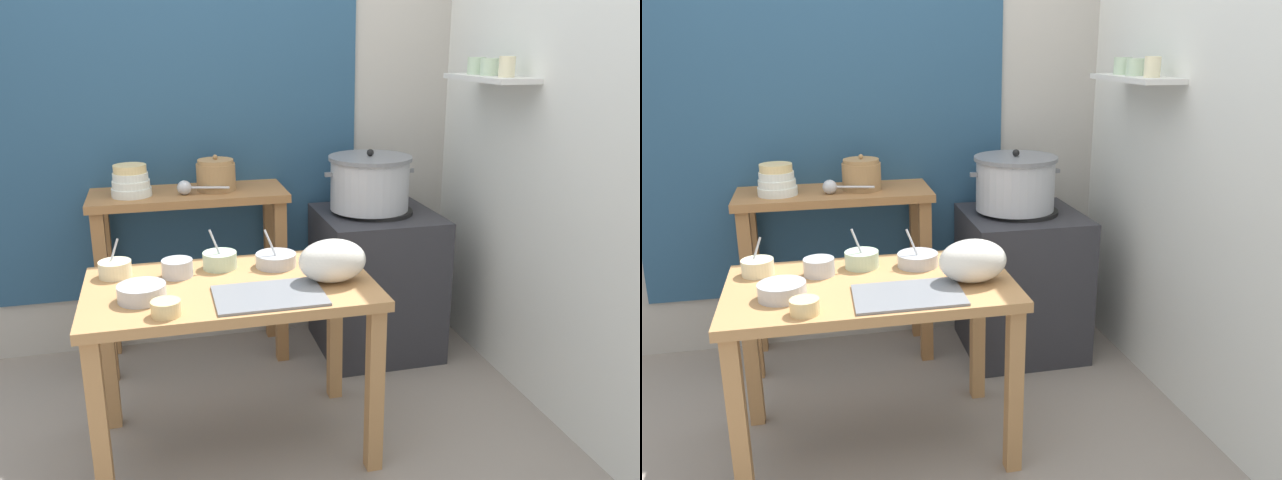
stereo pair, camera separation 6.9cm
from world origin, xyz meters
The scene contains 19 objects.
ground_plane centered at (0.00, 0.00, 0.00)m, with size 9.00×9.00×0.00m, color gray.
wall_back centered at (0.08, 1.10, 1.30)m, with size 4.40×0.12×2.60m.
wall_right centered at (1.40, 0.20, 1.30)m, with size 0.30×3.20×2.60m.
prep_table centered at (-0.02, -0.02, 0.61)m, with size 1.10×0.66×0.72m.
back_shelf_table centered at (-0.12, 0.83, 0.68)m, with size 0.96×0.40×0.90m.
stove_block centered at (0.83, 0.70, 0.38)m, with size 0.60×0.61×0.78m.
steamer_pot centered at (0.79, 0.72, 0.92)m, with size 0.48×0.43×0.31m.
clay_pot centered at (0.02, 0.83, 0.98)m, with size 0.19×0.19×0.18m.
bowl_stack_enamel centered at (-0.39, 0.80, 0.97)m, with size 0.19×0.19×0.15m.
ladle centered at (-0.13, 0.76, 0.94)m, with size 0.25×0.09×0.07m.
serving_tray centered at (0.10, -0.19, 0.72)m, with size 0.40×0.28×0.01m, color slate.
plastic_bag centered at (0.36, -0.10, 0.80)m, with size 0.27×0.18×0.17m, color silver.
prep_bowl_0 centered at (-0.04, 0.17, 0.76)m, with size 0.14×0.14×0.17m.
prep_bowl_1 centered at (-0.22, 0.11, 0.76)m, with size 0.12×0.12×0.07m.
prep_bowl_2 centered at (-0.35, -0.11, 0.75)m, with size 0.17×0.17×0.06m.
prep_bowl_3 centered at (0.43, 0.13, 0.74)m, with size 0.15×0.15×0.04m.
prep_bowl_4 centered at (-0.45, 0.17, 0.76)m, with size 0.13×0.13×0.15m.
prep_bowl_5 centered at (0.18, 0.13, 0.75)m, with size 0.17×0.17×0.16m.
prep_bowl_6 centered at (-0.27, -0.27, 0.75)m, with size 0.10×0.10×0.05m.
Camera 2 is at (-0.21, -2.37, 1.61)m, focal length 36.13 mm.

